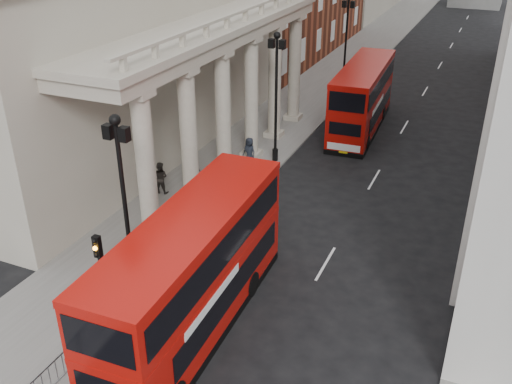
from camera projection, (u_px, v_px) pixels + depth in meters
ground at (88, 367)px, 20.99m from camera, size 260.00×260.00×0.00m
sidewalk_west at (293, 111)px, 46.52m from camera, size 6.00×140.00×0.12m
sidewalk_east at (510, 141)px, 40.64m from camera, size 3.00×140.00×0.12m
kerb at (328, 115)px, 45.46m from camera, size 0.20×140.00×0.14m
portico_building at (122, 63)px, 36.69m from camera, size 9.00×28.00×12.00m
lamp_post_south at (124, 200)px, 22.24m from camera, size 1.05×0.44×8.32m
lamp_post_mid at (276, 90)px, 35.29m from camera, size 1.05×0.44×8.32m
lamp_post_north at (346, 39)px, 48.35m from camera, size 1.05×0.44×8.32m
traffic_light at (100, 266)px, 21.38m from camera, size 0.28×0.33×4.30m
crowd_barriers at (115, 315)px, 22.63m from camera, size 0.50×18.75×1.10m
bus_near at (193, 272)px, 21.87m from camera, size 3.19×11.78×5.05m
bus_far at (362, 97)px, 41.78m from camera, size 3.29×11.38×4.86m
pedestrian_a at (196, 176)px, 33.41m from camera, size 0.70×0.55×1.68m
pedestrian_b at (160, 178)px, 32.94m from camera, size 1.00×0.83×1.90m
pedestrian_c at (249, 152)px, 36.37m from camera, size 1.04×0.81×1.88m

